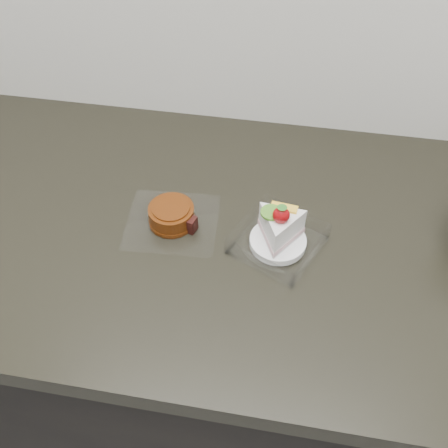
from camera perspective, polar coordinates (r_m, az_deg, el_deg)
The scene contains 3 objects.
counter at distance 1.23m, azimuth 0.61°, elevation -14.43°, with size 2.04×0.64×0.90m.
cake_tray at distance 0.82m, azimuth 6.26°, elevation -1.23°, with size 0.17×0.17×0.10m.
mooncake_wrap at distance 0.86m, azimuth -5.92°, elevation 0.86°, with size 0.17×0.16×0.04m.
Camera 1 is at (0.09, 1.12, 1.54)m, focal length 40.00 mm.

